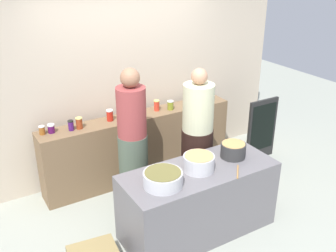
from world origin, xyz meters
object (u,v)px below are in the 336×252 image
preserve_jar_0 (42,130)px  preserve_jar_7 (170,105)px  preserve_jar_4 (110,115)px  cook_with_tongs (133,147)px  preserve_jar_3 (79,123)px  cook_in_cap (197,142)px  preserve_jar_8 (205,98)px  cooking_pot_right (233,150)px  cooking_pot_left (163,179)px  chalkboard_sign (262,129)px  preserve_jar_5 (135,113)px  cooking_pot_center (199,163)px  preserve_jar_1 (51,128)px  preserve_jar_2 (71,125)px  preserve_jar_6 (157,105)px  wooden_spoon (238,172)px

preserve_jar_0 → preserve_jar_7: size_ratio=0.85×
preserve_jar_4 → cook_with_tongs: (0.02, -0.61, -0.19)m
preserve_jar_3 → cook_in_cap: bearing=-33.6°
preserve_jar_3 → preserve_jar_8: (1.86, -0.03, -0.02)m
preserve_jar_0 → cook_in_cap: cook_in_cap is taller
preserve_jar_0 → cooking_pot_right: (1.74, -1.41, -0.10)m
cooking_pot_left → cook_in_cap: 1.09m
preserve_jar_4 → cook_with_tongs: size_ratio=0.08×
preserve_jar_7 → cooking_pot_right: 1.32m
chalkboard_sign → preserve_jar_5: bearing=166.6°
preserve_jar_5 → chalkboard_sign: bearing=-13.4°
cooking_pot_center → chalkboard_sign: size_ratio=0.35×
preserve_jar_1 → preserve_jar_0: bearing=175.2°
preserve_jar_1 → cook_in_cap: 1.76m
preserve_jar_7 → preserve_jar_4: bearing=175.6°
preserve_jar_3 → preserve_jar_0: bearing=171.4°
preserve_jar_7 → cook_with_tongs: bearing=-147.4°
preserve_jar_5 → preserve_jar_7: 0.54m
preserve_jar_2 → cooking_pot_center: (0.91, -1.39, -0.10)m
preserve_jar_3 → cook_with_tongs: (0.44, -0.57, -0.19)m
preserve_jar_7 → cooking_pot_right: preserve_jar_7 is taller
preserve_jar_5 → cook_in_cap: cook_in_cap is taller
preserve_jar_1 → preserve_jar_6: bearing=-0.9°
cooking_pot_left → preserve_jar_8: bearing=43.1°
preserve_jar_1 → cooking_pot_right: size_ratio=0.39×
preserve_jar_4 → wooden_spoon: 1.84m
preserve_jar_7 → preserve_jar_3: bearing=178.7°
preserve_jar_6 → cook_in_cap: (0.10, -0.83, -0.23)m
preserve_jar_6 → preserve_jar_7: (0.18, -0.06, -0.01)m
preserve_jar_1 → cook_in_cap: cook_in_cap is taller
preserve_jar_6 → cook_in_cap: size_ratio=0.09×
cooking_pot_right → cooking_pot_center: bearing=-175.1°
cooking_pot_center → preserve_jar_4: bearing=105.3°
preserve_jar_5 → preserve_jar_6: preserve_jar_6 is taller
cooking_pot_left → cooking_pot_center: cooking_pot_center is taller
wooden_spoon → preserve_jar_2: bearing=126.8°
preserve_jar_8 → cooking_pot_right: size_ratio=0.39×
preserve_jar_6 → cook_in_cap: bearing=-83.2°
preserve_jar_5 → cook_with_tongs: size_ratio=0.06×
preserve_jar_0 → chalkboard_sign: bearing=-9.8°
preserve_jar_6 → wooden_spoon: size_ratio=0.57×
preserve_jar_6 → cooking_pot_left: preserve_jar_6 is taller
cooking_pot_right → cook_in_cap: (-0.10, 0.55, -0.11)m
preserve_jar_6 → cooking_pot_right: size_ratio=0.52×
preserve_jar_3 → cooking_pot_left: 1.50m
preserve_jar_5 → cooking_pot_center: preserve_jar_5 is taller
preserve_jar_2 → preserve_jar_7: 1.39m
preserve_jar_5 → preserve_jar_8: bearing=-0.5°
preserve_jar_0 → preserve_jar_4: size_ratio=0.73×
preserve_jar_5 → preserve_jar_7: (0.54, -0.01, 0.01)m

